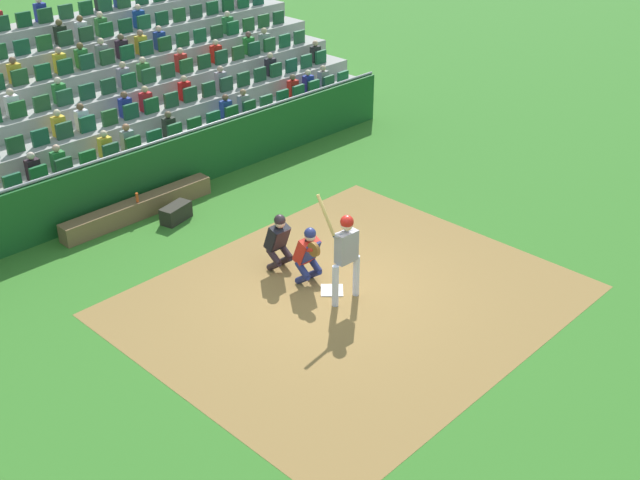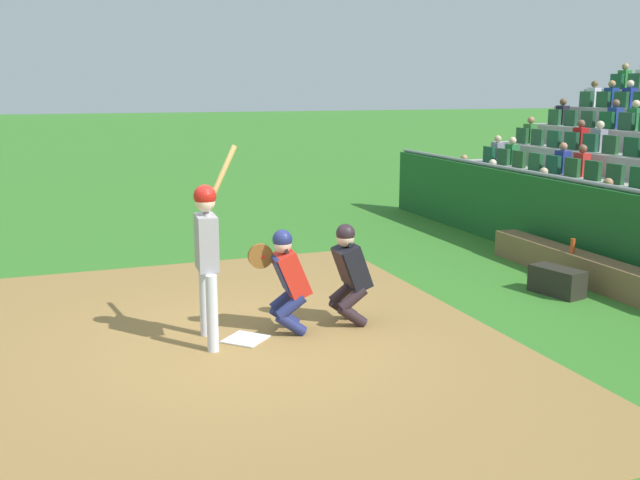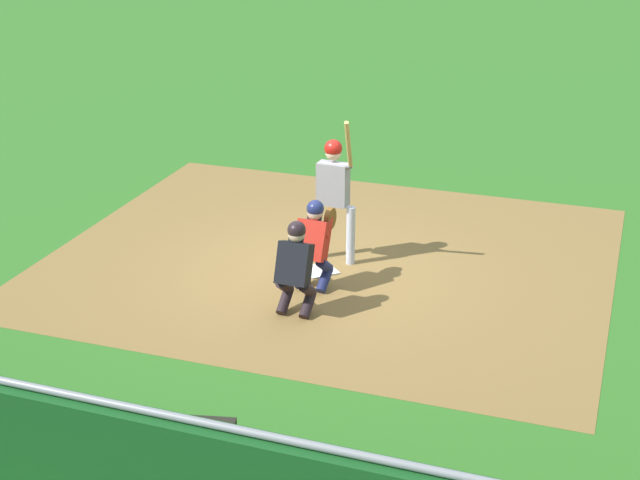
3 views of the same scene
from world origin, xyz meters
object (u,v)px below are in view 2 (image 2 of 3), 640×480
home_plate_marker (246,339)px  home_plate_umpire (349,269)px  batter_at_plate (207,245)px  water_bottle_on_bench (573,246)px  catcher_crouching (286,275)px  equipment_duffel_bag (557,281)px  dugout_bench (579,267)px

home_plate_marker → home_plate_umpire: size_ratio=0.34×
batter_at_plate → water_bottle_on_bench: (0.85, -5.80, -0.62)m
catcher_crouching → equipment_duffel_bag: bearing=-86.7°
batter_at_plate → home_plate_marker: bearing=-98.4°
home_plate_marker → batter_at_plate: bearing=81.6°
dugout_bench → equipment_duffel_bag: size_ratio=5.12×
catcher_crouching → home_plate_umpire: home_plate_umpire is taller
dugout_bench → home_plate_marker: bearing=98.8°
home_plate_umpire → water_bottle_on_bench: 4.08m
dugout_bench → water_bottle_on_bench: bearing=55.2°
dugout_bench → water_bottle_on_bench: water_bottle_on_bench is taller
home_plate_marker → equipment_duffel_bag: (0.36, -4.69, 0.18)m
catcher_crouching → dugout_bench: bearing=-81.6°
batter_at_plate → home_plate_umpire: bearing=-87.0°
equipment_duffel_bag → catcher_crouching: bearing=79.6°
home_plate_marker → catcher_crouching: catcher_crouching is taller
equipment_duffel_bag → water_bottle_on_bench: bearing=-65.1°
catcher_crouching → water_bottle_on_bench: 4.91m
home_plate_umpire → dugout_bench: size_ratio=0.33×
home_plate_marker → batter_at_plate: batter_at_plate is taller
water_bottle_on_bench → dugout_bench: bearing=-124.8°
catcher_crouching → batter_at_plate: bearing=93.3°
dugout_bench → equipment_duffel_bag: 0.93m
batter_at_plate → equipment_duffel_bag: 5.20m
home_plate_marker → home_plate_umpire: (0.15, -1.38, 0.69)m
home_plate_marker → catcher_crouching: (0.12, -0.54, 0.70)m
home_plate_umpire → water_bottle_on_bench: bearing=-79.3°
batter_at_plate → home_plate_umpire: 1.85m
catcher_crouching → water_bottle_on_bench: catcher_crouching is taller
equipment_duffel_bag → home_plate_marker: bearing=80.6°
catcher_crouching → water_bottle_on_bench: (0.79, -4.84, -0.17)m
catcher_crouching → home_plate_marker: bearing=102.1°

